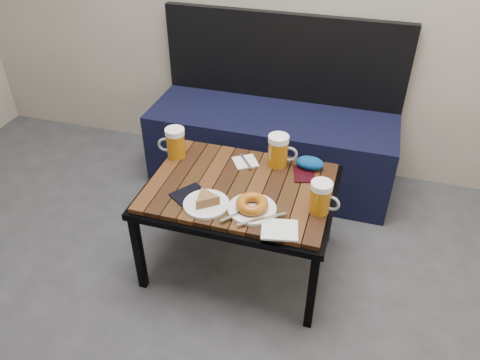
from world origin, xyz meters
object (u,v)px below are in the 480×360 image
(beer_mug_centre, at_px, (279,150))
(passport_burgundy, at_px, (304,174))
(plate_bagel, at_px, (252,206))
(beer_mug_right, at_px, (321,197))
(knit_pouch, at_px, (310,163))
(cafe_table, at_px, (240,193))
(beer_mug_left, at_px, (175,143))
(bench, at_px, (272,140))
(passport_navy, at_px, (189,194))
(plate_pie, at_px, (206,201))

(beer_mug_centre, height_order, passport_burgundy, beer_mug_centre)
(plate_bagel, xyz_separation_m, passport_burgundy, (0.16, 0.31, -0.02))
(beer_mug_right, distance_m, plate_bagel, 0.28)
(beer_mug_right, height_order, knit_pouch, beer_mug_right)
(passport_burgundy, height_order, knit_pouch, knit_pouch)
(cafe_table, distance_m, beer_mug_left, 0.41)
(bench, bearing_deg, cafe_table, -88.15)
(knit_pouch, bearing_deg, plate_bagel, -115.14)
(plate_bagel, relative_size, passport_burgundy, 1.92)
(beer_mug_right, xyz_separation_m, passport_navy, (-0.55, -0.05, -0.07))
(bench, relative_size, plate_pie, 7.30)
(beer_mug_centre, height_order, knit_pouch, beer_mug_centre)
(beer_mug_right, xyz_separation_m, knit_pouch, (-0.09, 0.30, -0.04))
(bench, bearing_deg, knit_pouch, -60.60)
(beer_mug_centre, relative_size, plate_bagel, 0.62)
(beer_mug_centre, relative_size, plate_pie, 0.80)
(cafe_table, bearing_deg, beer_mug_right, -11.85)
(bench, relative_size, plate_bagel, 5.64)
(beer_mug_left, bearing_deg, bench, -131.30)
(cafe_table, xyz_separation_m, beer_mug_left, (-0.36, 0.14, 0.12))
(knit_pouch, bearing_deg, beer_mug_right, -72.74)
(passport_burgundy, bearing_deg, beer_mug_right, -79.73)
(plate_pie, bearing_deg, knit_pouch, 47.16)
(plate_pie, relative_size, knit_pouch, 1.48)
(beer_mug_left, height_order, plate_bagel, beer_mug_left)
(passport_navy, bearing_deg, plate_bagel, 30.52)
(cafe_table, distance_m, plate_bagel, 0.19)
(beer_mug_left, height_order, beer_mug_right, beer_mug_left)
(plate_bagel, height_order, knit_pouch, same)
(plate_pie, xyz_separation_m, passport_burgundy, (0.35, 0.33, -0.02))
(passport_navy, height_order, passport_burgundy, same)
(plate_pie, xyz_separation_m, plate_bagel, (0.19, 0.02, 0.00))
(bench, height_order, beer_mug_left, bench)
(cafe_table, xyz_separation_m, beer_mug_right, (0.36, -0.08, 0.11))
(bench, bearing_deg, passport_burgundy, -64.28)
(beer_mug_centre, bearing_deg, passport_navy, -140.17)
(bench, xyz_separation_m, beer_mug_centre, (0.15, -0.53, 0.28))
(passport_burgundy, xyz_separation_m, knit_pouch, (0.01, 0.06, 0.03))
(passport_navy, bearing_deg, passport_burgundy, 68.01)
(bench, distance_m, plate_pie, 0.95)
(cafe_table, relative_size, beer_mug_left, 5.72)
(beer_mug_centre, bearing_deg, plate_pie, -126.71)
(plate_bagel, xyz_separation_m, knit_pouch, (0.17, 0.37, 0.01))
(beer_mug_centre, height_order, plate_bagel, beer_mug_centre)
(bench, relative_size, beer_mug_right, 9.92)
(beer_mug_centre, distance_m, knit_pouch, 0.16)
(beer_mug_left, distance_m, beer_mug_right, 0.76)
(bench, relative_size, beer_mug_left, 9.54)
(beer_mug_centre, distance_m, plate_bagel, 0.37)
(beer_mug_centre, height_order, beer_mug_right, beer_mug_centre)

